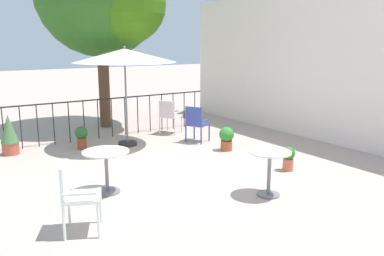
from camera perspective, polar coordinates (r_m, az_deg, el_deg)
ground_plane at (r=8.10m, az=-2.84°, el=-5.35°), size 60.00×60.00×0.00m
villa_facade at (r=10.57m, az=17.58°, el=8.43°), size 9.93×0.30×3.69m
terrace_railing at (r=10.58m, az=-11.29°, el=2.40°), size 0.03×5.53×1.01m
patio_umbrella_0 at (r=9.47m, az=-9.50°, el=9.95°), size 2.36×2.36×2.33m
cafe_table_0 at (r=6.71m, az=-12.00°, el=-4.94°), size 0.75×0.75×0.71m
cafe_table_1 at (r=6.55m, az=10.87°, el=-5.15°), size 0.68×0.68×0.74m
patio_chair_0 at (r=9.83m, az=0.56°, el=0.89°), size 0.61×0.60×0.89m
patio_chair_1 at (r=10.73m, az=-3.22°, el=1.95°), size 0.66×0.66×0.91m
patio_chair_2 at (r=5.43m, az=-16.16°, el=-8.65°), size 0.63×0.62×0.93m
potted_plant_0 at (r=9.58m, az=-15.34°, el=-1.13°), size 0.29×0.29×0.53m
potted_plant_1 at (r=9.63m, az=-24.39°, el=-0.81°), size 0.38×0.38×0.89m
potted_plant_2 at (r=7.95m, az=13.44°, el=-4.07°), size 0.25×0.25×0.47m
potted_plant_3 at (r=9.17m, az=4.90°, el=-1.36°), size 0.34×0.34×0.54m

